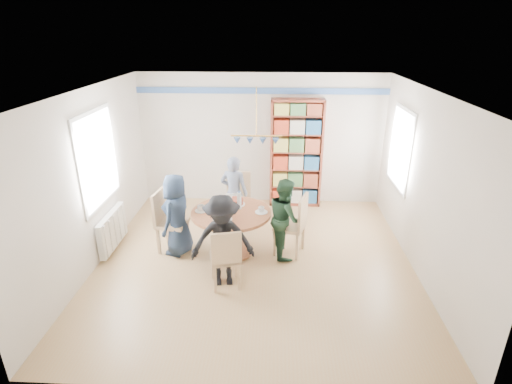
# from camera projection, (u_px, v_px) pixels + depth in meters

# --- Properties ---
(ground) EXTENTS (5.00, 5.00, 0.00)m
(ground) POSITION_uv_depth(u_px,v_px,m) (255.00, 261.00, 6.46)
(ground) COLOR tan
(room_shell) EXTENTS (5.00, 5.00, 5.00)m
(room_shell) POSITION_uv_depth(u_px,v_px,m) (242.00, 148.00, 6.64)
(room_shell) COLOR white
(room_shell) RESTS_ON ground
(radiator) EXTENTS (0.12, 1.00, 0.60)m
(radiator) POSITION_uv_depth(u_px,v_px,m) (113.00, 230.00, 6.72)
(radiator) COLOR silver
(radiator) RESTS_ON ground
(dining_table) EXTENTS (1.30, 1.30, 0.75)m
(dining_table) POSITION_uv_depth(u_px,v_px,m) (231.00, 222.00, 6.52)
(dining_table) COLOR brown
(dining_table) RESTS_ON ground
(chair_left) EXTENTS (0.52, 0.52, 1.05)m
(chair_left) POSITION_uv_depth(u_px,v_px,m) (167.00, 218.00, 6.61)
(chair_left) COLOR tan
(chair_left) RESTS_ON ground
(chair_right) EXTENTS (0.58, 0.58, 1.05)m
(chair_right) POSITION_uv_depth(u_px,v_px,m) (295.00, 222.00, 6.47)
(chair_right) COLOR tan
(chair_right) RESTS_ON ground
(chair_far) EXTENTS (0.53, 0.53, 1.03)m
(chair_far) POSITION_uv_depth(u_px,v_px,m) (239.00, 197.00, 7.45)
(chair_far) COLOR tan
(chair_far) RESTS_ON ground
(chair_near) EXTENTS (0.51, 0.51, 0.95)m
(chair_near) POSITION_uv_depth(u_px,v_px,m) (226.00, 256.00, 5.61)
(chair_near) COLOR tan
(chair_near) RESTS_ON ground
(person_left) EXTENTS (0.60, 0.76, 1.38)m
(person_left) POSITION_uv_depth(u_px,v_px,m) (177.00, 215.00, 6.47)
(person_left) COLOR #1A273B
(person_left) RESTS_ON ground
(person_right) EXTENTS (0.62, 0.73, 1.33)m
(person_right) POSITION_uv_depth(u_px,v_px,m) (285.00, 218.00, 6.43)
(person_right) COLOR #1B3623
(person_right) RESTS_ON ground
(person_far) EXTENTS (0.58, 0.44, 1.41)m
(person_far) POSITION_uv_depth(u_px,v_px,m) (234.00, 193.00, 7.28)
(person_far) COLOR gray
(person_far) RESTS_ON ground
(person_near) EXTENTS (0.97, 0.65, 1.40)m
(person_near) POSITION_uv_depth(u_px,v_px,m) (222.00, 241.00, 5.66)
(person_near) COLOR black
(person_near) RESTS_ON ground
(bookshelf) EXTENTS (1.06, 0.32, 2.22)m
(bookshelf) POSITION_uv_depth(u_px,v_px,m) (296.00, 155.00, 8.17)
(bookshelf) COLOR maroon
(bookshelf) RESTS_ON ground
(tableware) EXTENTS (1.18, 1.18, 0.31)m
(tableware) POSITION_uv_depth(u_px,v_px,m) (230.00, 207.00, 6.44)
(tableware) COLOR white
(tableware) RESTS_ON dining_table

